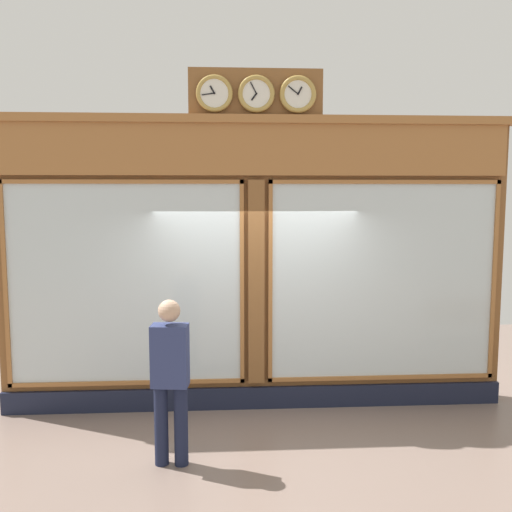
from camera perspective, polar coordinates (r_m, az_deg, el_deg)
shop_facade at (r=7.22m, az=-0.06°, el=-0.63°), size 6.42×0.42×4.20m
pedestrian at (r=5.88m, az=-8.50°, el=-11.61°), size 0.38×0.26×1.69m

